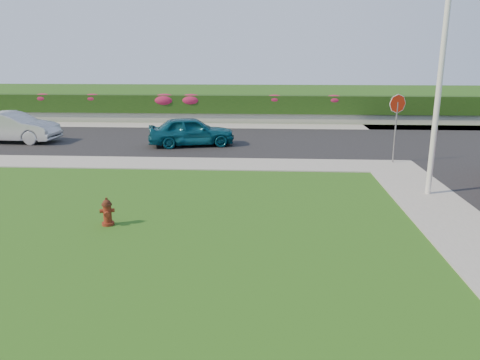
# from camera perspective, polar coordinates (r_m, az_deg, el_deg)

# --- Properties ---
(ground) EXTENTS (120.00, 120.00, 0.00)m
(ground) POSITION_cam_1_polar(r_m,az_deg,el_deg) (9.75, -10.65, -10.09)
(ground) COLOR black
(ground) RESTS_ON ground
(street_far) EXTENTS (26.00, 8.00, 0.04)m
(street_far) POSITION_cam_1_polar(r_m,az_deg,el_deg) (24.05, -14.30, 4.77)
(street_far) COLOR black
(street_far) RESTS_ON ground
(sidewalk_far) EXTENTS (24.00, 2.00, 0.04)m
(sidewalk_far) POSITION_cam_1_polar(r_m,az_deg,el_deg) (19.84, -21.36, 2.10)
(sidewalk_far) COLOR gray
(sidewalk_far) RESTS_ON ground
(curb_corner) EXTENTS (2.00, 2.00, 0.04)m
(curb_corner) POSITION_cam_1_polar(r_m,az_deg,el_deg) (18.62, 18.02, 1.61)
(curb_corner) COLOR gray
(curb_corner) RESTS_ON ground
(sidewalk_beyond) EXTENTS (34.00, 2.00, 0.04)m
(sidewalk_beyond) POSITION_cam_1_polar(r_m,az_deg,el_deg) (28.04, -3.34, 6.60)
(sidewalk_beyond) COLOR gray
(sidewalk_beyond) RESTS_ON ground
(retaining_wall) EXTENTS (34.00, 0.40, 0.60)m
(retaining_wall) POSITION_cam_1_polar(r_m,az_deg,el_deg) (29.48, -3.01, 7.57)
(retaining_wall) COLOR gray
(retaining_wall) RESTS_ON ground
(hedge) EXTENTS (32.00, 0.90, 1.10)m
(hedge) POSITION_cam_1_polar(r_m,az_deg,el_deg) (29.48, -3.01, 9.23)
(hedge) COLOR black
(hedge) RESTS_ON retaining_wall
(fire_hydrant) EXTENTS (0.37, 0.35, 0.71)m
(fire_hydrant) POSITION_cam_1_polar(r_m,az_deg,el_deg) (12.03, -15.88, -3.79)
(fire_hydrant) COLOR #571D0D
(fire_hydrant) RESTS_ON ground
(sedan_teal) EXTENTS (4.19, 2.47, 1.34)m
(sedan_teal) POSITION_cam_1_polar(r_m,az_deg,el_deg) (21.73, -5.95, 5.94)
(sedan_teal) COLOR #0B475A
(sedan_teal) RESTS_ON street_far
(sedan_silver) EXTENTS (4.43, 1.71, 1.44)m
(sedan_silver) POSITION_cam_1_polar(r_m,az_deg,el_deg) (25.01, -26.05, 5.81)
(sedan_silver) COLOR #ADB0B5
(sedan_silver) RESTS_ON street_far
(utility_pole) EXTENTS (0.16, 0.16, 6.00)m
(utility_pole) POSITION_cam_1_polar(r_m,az_deg,el_deg) (14.75, 23.02, 9.57)
(utility_pole) COLOR silver
(utility_pole) RESTS_ON ground
(stop_sign) EXTENTS (0.68, 0.29, 2.68)m
(stop_sign) POSITION_cam_1_polar(r_m,az_deg,el_deg) (18.94, 18.58, 7.87)
(stop_sign) COLOR slate
(stop_sign) RESTS_ON ground
(flower_clump_a) EXTENTS (1.20, 0.77, 0.60)m
(flower_clump_a) POSITION_cam_1_polar(r_m,az_deg,el_deg) (32.46, -22.87, 9.18)
(flower_clump_a) COLOR #A61C50
(flower_clump_a) RESTS_ON hedge
(flower_clump_b) EXTENTS (1.18, 0.76, 0.59)m
(flower_clump_b) POSITION_cam_1_polar(r_m,az_deg,el_deg) (31.19, -17.52, 9.47)
(flower_clump_b) COLOR #A61C50
(flower_clump_b) RESTS_ON hedge
(flower_clump_c) EXTENTS (1.55, 0.99, 0.77)m
(flower_clump_c) POSITION_cam_1_polar(r_m,az_deg,el_deg) (29.88, -9.17, 9.61)
(flower_clump_c) COLOR #A61C50
(flower_clump_c) RESTS_ON hedge
(flower_clump_d) EXTENTS (1.48, 0.95, 0.74)m
(flower_clump_d) POSITION_cam_1_polar(r_m,az_deg,el_deg) (29.57, -5.97, 9.69)
(flower_clump_d) COLOR #A61C50
(flower_clump_d) RESTS_ON hedge
(flower_clump_e) EXTENTS (1.17, 0.76, 0.59)m
(flower_clump_e) POSITION_cam_1_polar(r_m,az_deg,el_deg) (29.17, 4.23, 9.77)
(flower_clump_e) COLOR #A61C50
(flower_clump_e) RESTS_ON hedge
(flower_clump_f) EXTENTS (1.20, 0.77, 0.60)m
(flower_clump_f) POSITION_cam_1_polar(r_m,az_deg,el_deg) (29.44, 11.37, 9.56)
(flower_clump_f) COLOR #A61C50
(flower_clump_f) RESTS_ON hedge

